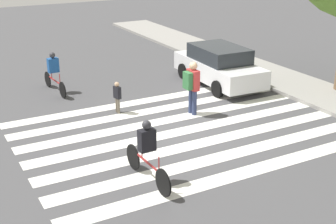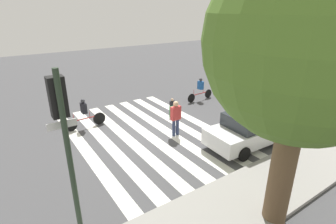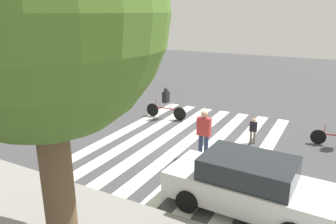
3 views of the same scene
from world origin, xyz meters
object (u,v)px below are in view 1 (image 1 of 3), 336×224
object	(u,v)px
pedestrian_adult_yellow_jacket	(117,95)
cyclist_far_lane	(147,150)
pedestrian_adult_tall_backpack	(192,84)
cyclist_near_curb	(54,71)
car_parked_dark_suv	(219,65)

from	to	relation	value
pedestrian_adult_yellow_jacket	cyclist_far_lane	bearing A→B (deg)	-24.32
pedestrian_adult_tall_backpack	cyclist_near_curb	bearing A→B (deg)	-143.73
cyclist_near_curb	car_parked_dark_suv	xyz separation A→B (m)	(2.17, 6.14, -0.07)
pedestrian_adult_tall_backpack	cyclist_near_curb	world-z (taller)	pedestrian_adult_tall_backpack
pedestrian_adult_tall_backpack	cyclist_far_lane	size ratio (longest dim) A/B	0.81
pedestrian_adult_yellow_jacket	cyclist_near_curb	distance (m)	3.48
cyclist_near_curb	car_parked_dark_suv	world-z (taller)	cyclist_near_curb
cyclist_far_lane	car_parked_dark_suv	world-z (taller)	cyclist_far_lane
pedestrian_adult_tall_backpack	car_parked_dark_suv	world-z (taller)	pedestrian_adult_tall_backpack
pedestrian_adult_tall_backpack	pedestrian_adult_yellow_jacket	size ratio (longest dim) A/B	1.65
pedestrian_adult_yellow_jacket	car_parked_dark_suv	world-z (taller)	car_parked_dark_suv
cyclist_far_lane	pedestrian_adult_yellow_jacket	bearing A→B (deg)	163.73
cyclist_near_curb	car_parked_dark_suv	bearing A→B (deg)	66.38
pedestrian_adult_yellow_jacket	car_parked_dark_suv	xyz separation A→B (m)	(-1.06, 4.88, 0.17)
car_parked_dark_suv	pedestrian_adult_tall_backpack	bearing A→B (deg)	-46.60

